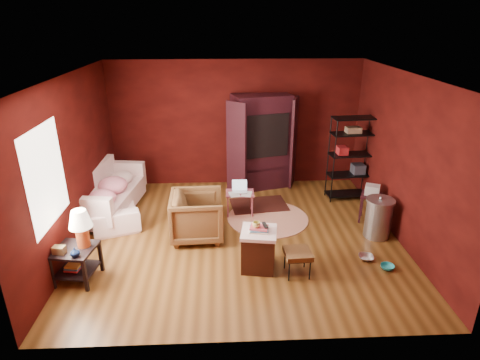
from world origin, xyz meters
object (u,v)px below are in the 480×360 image
object	(u,v)px
hamper	(259,249)
tv_armoire	(261,140)
wire_shelving	(351,155)
side_table	(78,239)
laptop_desk	(240,195)
sofa	(111,194)
armchair	(197,214)

from	to	relation	value
hamper	tv_armoire	distance (m)	3.32
tv_armoire	wire_shelving	xyz separation A→B (m)	(1.80, -0.74, -0.12)
side_table	laptop_desk	size ratio (longest dim) A/B	1.65
side_table	wire_shelving	distance (m)	5.45
tv_armoire	wire_shelving	world-z (taller)	tv_armoire
tv_armoire	wire_shelving	size ratio (longest dim) A/B	1.18
hamper	tv_armoire	world-z (taller)	tv_armoire
side_table	wire_shelving	size ratio (longest dim) A/B	0.62
laptop_desk	wire_shelving	xyz separation A→B (m)	(2.34, 0.64, 0.56)
wire_shelving	tv_armoire	bearing A→B (deg)	152.94
side_table	hamper	bearing A→B (deg)	3.13
hamper	laptop_desk	size ratio (longest dim) A/B	1.11
wire_shelving	sofa	bearing A→B (deg)	-179.19
armchair	hamper	bearing A→B (deg)	-136.89
armchair	tv_armoire	size ratio (longest dim) A/B	0.44
hamper	laptop_desk	xyz separation A→B (m)	(-0.20, 1.84, 0.08)
sofa	armchair	xyz separation A→B (m)	(1.74, -1.04, 0.05)
side_table	hamper	size ratio (longest dim) A/B	1.49
laptop_desk	tv_armoire	distance (m)	1.63
laptop_desk	armchair	bearing A→B (deg)	-131.57
hamper	tv_armoire	bearing A→B (deg)	84.08
side_table	tv_armoire	size ratio (longest dim) A/B	0.53
sofa	armchair	size ratio (longest dim) A/B	2.30
tv_armoire	side_table	bearing A→B (deg)	-146.81
side_table	wire_shelving	bearing A→B (deg)	28.83
wire_shelving	armchair	bearing A→B (deg)	-158.91
armchair	sofa	bearing A→B (deg)	57.07
armchair	side_table	size ratio (longest dim) A/B	0.82
armchair	side_table	bearing A→B (deg)	121.94
laptop_desk	side_table	bearing A→B (deg)	-140.22
laptop_desk	tv_armoire	world-z (taller)	tv_armoire
side_table	wire_shelving	world-z (taller)	wire_shelving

